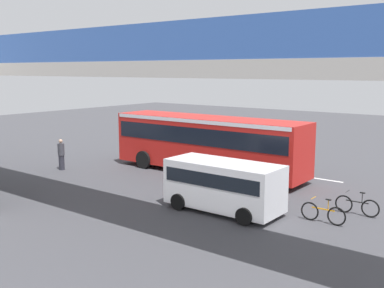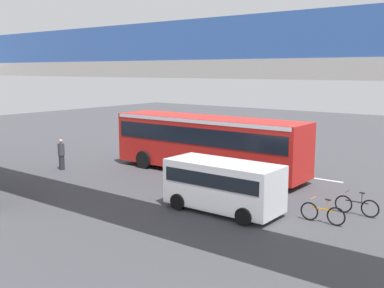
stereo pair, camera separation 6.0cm
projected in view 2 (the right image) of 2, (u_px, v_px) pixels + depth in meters
ground at (207, 172)px, 26.00m from camera, size 80.00×80.00×0.00m
city_bus at (207, 140)px, 25.47m from camera, size 11.54×2.85×3.15m
parked_van at (223, 183)px, 18.63m from camera, size 4.80×2.17×2.05m
bicycle_black at (357, 206)px, 18.25m from camera, size 1.77×0.44×0.96m
bicycle_orange at (322, 213)px, 17.30m from camera, size 1.77×0.44×0.96m
pedestrian at (61, 155)px, 26.48m from camera, size 0.38×0.38×1.79m
lane_dash_leftmost at (324, 180)px, 24.18m from camera, size 2.00×0.20×0.01m
lane_dash_left at (258, 170)px, 26.59m from camera, size 2.00×0.20×0.01m
lane_dash_centre at (203, 161)px, 29.01m from camera, size 2.00×0.20×0.01m
lane_dash_right at (156, 154)px, 31.42m from camera, size 2.00×0.20×0.01m
pedestrian_overpass at (71, 80)px, 17.99m from camera, size 31.15×2.60×7.10m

